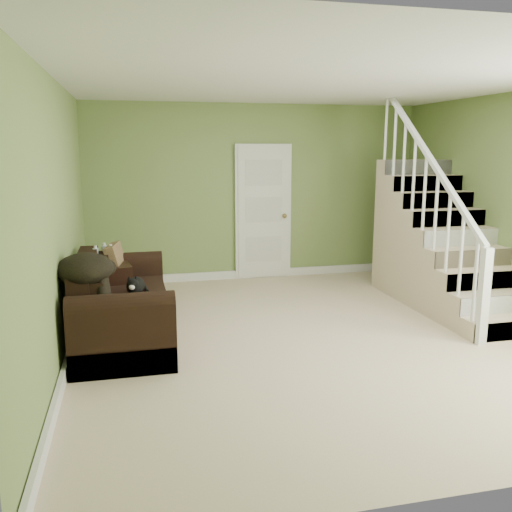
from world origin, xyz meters
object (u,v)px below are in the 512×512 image
side_table (106,291)px  banana (125,306)px  cat (136,286)px  sofa (119,308)px

side_table → banana: size_ratio=4.06×
cat → sofa: bearing=-174.7°
sofa → cat: 0.29m
cat → side_table: bearing=126.1°
side_table → cat: (0.33, -0.69, 0.22)m
sofa → banana: bearing=-81.7°
side_table → cat: bearing=-64.2°
cat → banana: 0.52m
sofa → banana: (0.08, -0.52, 0.17)m
sofa → banana: sofa is taller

